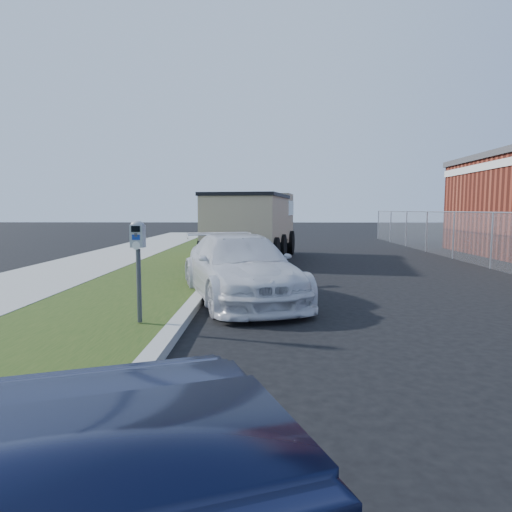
{
  "coord_description": "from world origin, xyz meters",
  "views": [
    {
      "loc": [
        -1.19,
        -7.72,
        1.89
      ],
      "look_at": [
        -1.4,
        1.0,
        1.0
      ],
      "focal_mm": 32.0,
      "sensor_mm": 36.0,
      "label": 1
    }
  ],
  "objects": [
    {
      "name": "ground",
      "position": [
        0.0,
        0.0,
        0.0
      ],
      "size": [
        120.0,
        120.0,
        0.0
      ],
      "primitive_type": "plane",
      "color": "black",
      "rests_on": "ground"
    },
    {
      "name": "parking_meter",
      "position": [
        -3.16,
        -0.82,
        1.29
      ],
      "size": [
        0.23,
        0.17,
        1.57
      ],
      "rotation": [
        0.0,
        0.0,
        -0.12
      ],
      "color": "#3F4247",
      "rests_on": "ground"
    },
    {
      "name": "dump_truck",
      "position": [
        -1.68,
        9.77,
        1.44
      ],
      "size": [
        3.49,
        6.83,
        2.55
      ],
      "rotation": [
        0.0,
        0.0,
        -0.17
      ],
      "color": "black",
      "rests_on": "ground"
    },
    {
      "name": "chainlink_fence",
      "position": [
        6.0,
        7.0,
        1.26
      ],
      "size": [
        0.06,
        30.06,
        30.0
      ],
      "color": "slate",
      "rests_on": "ground"
    },
    {
      "name": "streetside",
      "position": [
        -5.57,
        2.0,
        0.07
      ],
      "size": [
        6.12,
        50.0,
        0.15
      ],
      "color": "gray",
      "rests_on": "ground"
    },
    {
      "name": "white_wagon",
      "position": [
        -1.76,
        1.8,
        0.68
      ],
      "size": [
        3.25,
        5.07,
        1.37
      ],
      "primitive_type": "imported",
      "rotation": [
        0.0,
        0.0,
        0.31
      ],
      "color": "silver",
      "rests_on": "ground"
    }
  ]
}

